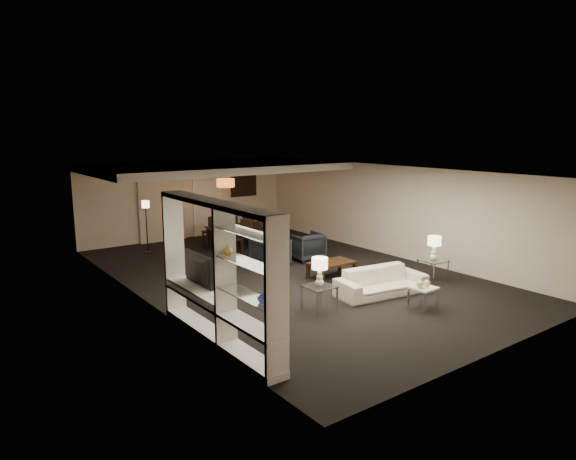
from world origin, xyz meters
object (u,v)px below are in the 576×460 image
(chair_fm, at_px, (228,229))
(television, at_px, (194,270))
(vase_blue, at_px, (263,297))
(floor_lamp, at_px, (147,227))
(armchair_right, at_px, (307,246))
(side_table_left, at_px, (319,299))
(dining_table, at_px, (239,237))
(pendant_light, at_px, (226,183))
(vase_amber, at_px, (228,250))
(table_lamp_right, at_px, (434,248))
(sofa, at_px, (381,282))
(side_table_right, at_px, (433,271))
(chair_nl, at_px, (233,238))
(coffee_table, at_px, (331,270))
(chair_fr, at_px, (245,226))
(chair_fl, at_px, (211,231))
(marble_table, at_px, (423,298))
(chair_nm, at_px, (251,235))
(floor_speaker, at_px, (227,288))
(armchair_left, at_px, (270,253))
(table_lamp_left, at_px, (320,272))

(chair_fm, bearing_deg, television, 52.87)
(vase_blue, height_order, floor_lamp, floor_lamp)
(armchair_right, height_order, vase_blue, vase_blue)
(side_table_left, xyz_separation_m, chair_fm, (1.60, 6.30, 0.22))
(side_table_left, relative_size, dining_table, 0.30)
(pendant_light, relative_size, vase_amber, 3.30)
(floor_lamp, bearing_deg, table_lamp_right, -57.44)
(side_table_left, xyz_separation_m, floor_lamp, (-0.84, 6.65, 0.49))
(pendant_light, height_order, sofa, pendant_light)
(sofa, height_order, side_table_right, sofa)
(pendant_light, height_order, table_lamp_right, pendant_light)
(chair_nl, bearing_deg, table_lamp_right, -65.00)
(coffee_table, bearing_deg, side_table_right, -43.26)
(pendant_light, bearing_deg, chair_fr, 23.52)
(coffee_table, relative_size, chair_fl, 1.15)
(side_table_left, relative_size, table_lamp_right, 0.97)
(chair_fr, bearing_deg, television, 48.48)
(marble_table, distance_m, chair_fr, 7.42)
(television, distance_m, chair_fl, 6.46)
(side_table_left, height_order, chair_nm, chair_nm)
(television, relative_size, floor_speaker, 0.93)
(armchair_left, bearing_deg, dining_table, -108.85)
(table_lamp_right, height_order, chair_nl, table_lamp_right)
(side_table_right, bearing_deg, television, 172.43)
(vase_blue, bearing_deg, side_table_left, 33.17)
(side_table_left, bearing_deg, marble_table, -32.91)
(chair_nl, distance_m, floor_lamp, 2.49)
(vase_amber, bearing_deg, side_table_left, 13.18)
(coffee_table, height_order, dining_table, dining_table)
(table_lamp_right, bearing_deg, pendant_light, 109.26)
(side_table_left, bearing_deg, chair_nm, 72.22)
(marble_table, relative_size, floor_lamp, 0.30)
(marble_table, relative_size, chair_fm, 0.48)
(chair_nm, distance_m, chair_fl, 1.43)
(armchair_left, xyz_separation_m, vase_blue, (-3.38, -4.79, 0.77))
(marble_table, bearing_deg, vase_blue, -174.41)
(chair_fl, height_order, chair_fm, same)
(sofa, bearing_deg, chair_nl, 105.90)
(table_lamp_left, xyz_separation_m, chair_fr, (2.20, 6.30, -0.31))
(armchair_right, bearing_deg, vase_blue, 53.08)
(coffee_table, height_order, marble_table, marble_table)
(side_table_left, distance_m, chair_nm, 5.26)
(vase_blue, bearing_deg, table_lamp_left, 33.17)
(table_lamp_left, xyz_separation_m, vase_amber, (-2.28, -0.53, 0.85))
(armchair_right, bearing_deg, chair_fl, -59.88)
(pendant_light, bearing_deg, side_table_right, -70.74)
(chair_fr, bearing_deg, chair_fm, -2.79)
(armchair_left, bearing_deg, sofa, 93.56)
(side_table_right, bearing_deg, chair_nm, 109.74)
(pendant_light, relative_size, television, 0.53)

